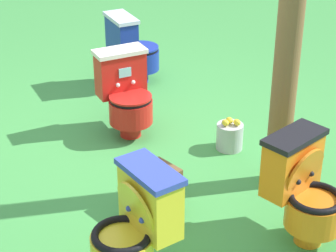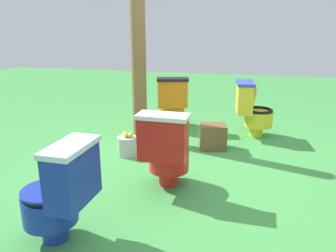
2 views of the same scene
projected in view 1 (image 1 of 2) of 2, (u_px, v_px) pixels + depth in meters
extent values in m
plane|color=#429947|center=(139.00, 150.00, 5.12)|extent=(14.00, 14.00, 0.00)
cylinder|color=yellow|center=(122.00, 250.00, 3.59)|extent=(0.41, 0.41, 0.20)
torus|color=black|center=(122.00, 235.00, 3.54)|extent=(0.39, 0.39, 0.04)
cylinder|color=#3347B2|center=(122.00, 242.00, 3.56)|extent=(0.27, 0.27, 0.01)
cube|color=yellow|center=(150.00, 201.00, 3.57)|extent=(0.43, 0.24, 0.37)
cube|color=#3347B2|center=(150.00, 171.00, 3.48)|extent=(0.46, 0.26, 0.04)
cube|color=#8CE0E5|center=(135.00, 200.00, 3.50)|extent=(0.11, 0.02, 0.08)
cylinder|color=yellow|center=(136.00, 209.00, 3.53)|extent=(0.36, 0.13, 0.35)
sphere|color=#3347B2|center=(142.00, 220.00, 3.49)|extent=(0.04, 0.04, 0.04)
sphere|color=#3347B2|center=(129.00, 209.00, 3.59)|extent=(0.04, 0.04, 0.04)
cylinder|color=orange|center=(308.00, 233.00, 4.02)|extent=(0.22, 0.22, 0.14)
cylinder|color=orange|center=(314.00, 212.00, 3.92)|extent=(0.45, 0.45, 0.20)
torus|color=black|center=(316.00, 198.00, 3.87)|extent=(0.43, 0.43, 0.04)
cylinder|color=black|center=(315.00, 205.00, 3.90)|extent=(0.29, 0.29, 0.01)
cube|color=orange|center=(292.00, 165.00, 3.93)|extent=(0.29, 0.45, 0.37)
cube|color=black|center=(295.00, 137.00, 3.84)|extent=(0.32, 0.47, 0.04)
cube|color=#8CE0E5|center=(306.00, 164.00, 3.84)|extent=(0.04, 0.11, 0.08)
cylinder|color=orange|center=(305.00, 173.00, 3.87)|extent=(0.18, 0.36, 0.35)
sphere|color=black|center=(311.00, 174.00, 3.93)|extent=(0.04, 0.04, 0.04)
sphere|color=black|center=(298.00, 182.00, 3.84)|extent=(0.04, 0.04, 0.04)
cylinder|color=red|center=(131.00, 128.00, 5.31)|extent=(0.19, 0.19, 0.14)
cylinder|color=red|center=(131.00, 111.00, 5.21)|extent=(0.38, 0.38, 0.20)
torus|color=black|center=(131.00, 99.00, 5.16)|extent=(0.37, 0.37, 0.04)
cylinder|color=white|center=(131.00, 105.00, 5.19)|extent=(0.25, 0.25, 0.01)
cube|color=red|center=(121.00, 74.00, 5.25)|extent=(0.20, 0.42, 0.37)
cube|color=white|center=(120.00, 51.00, 5.16)|extent=(0.23, 0.44, 0.04)
cube|color=#8CE0E5|center=(125.00, 73.00, 5.15)|extent=(0.01, 0.11, 0.08)
cylinder|color=red|center=(130.00, 97.00, 5.15)|extent=(0.37, 0.37, 0.02)
sphere|color=white|center=(133.00, 82.00, 5.22)|extent=(0.04, 0.04, 0.04)
sphere|color=white|center=(118.00, 85.00, 5.16)|extent=(0.04, 0.04, 0.04)
cylinder|color=#192D9E|center=(139.00, 75.00, 6.33)|extent=(0.19, 0.19, 0.14)
cylinder|color=#192D9E|center=(141.00, 60.00, 6.26)|extent=(0.38, 0.38, 0.20)
torus|color=black|center=(141.00, 49.00, 6.21)|extent=(0.37, 0.37, 0.04)
cylinder|color=silver|center=(141.00, 54.00, 6.23)|extent=(0.25, 0.25, 0.01)
cube|color=#192D9E|center=(122.00, 38.00, 6.06)|extent=(0.42, 0.21, 0.37)
cube|color=silver|center=(121.00, 18.00, 5.97)|extent=(0.44, 0.23, 0.04)
cube|color=#8CE0E5|center=(131.00, 31.00, 6.08)|extent=(0.11, 0.01, 0.08)
cylinder|color=#192D9E|center=(141.00, 47.00, 6.20)|extent=(0.37, 0.37, 0.02)
sphere|color=silver|center=(129.00, 39.00, 6.18)|extent=(0.04, 0.04, 0.04)
sphere|color=silver|center=(135.00, 43.00, 6.07)|extent=(0.04, 0.04, 0.04)
cylinder|color=brown|center=(288.00, 50.00, 4.21)|extent=(0.18, 0.18, 2.10)
cube|color=brown|center=(155.00, 188.00, 4.33)|extent=(0.31, 0.35, 0.30)
cylinder|color=#B7B7BF|center=(230.00, 136.00, 5.09)|extent=(0.22, 0.22, 0.22)
ellipsoid|color=yellow|center=(237.00, 122.00, 5.01)|extent=(0.07, 0.05, 0.05)
ellipsoid|color=yellow|center=(225.00, 123.00, 5.00)|extent=(0.07, 0.05, 0.05)
ellipsoid|color=yellow|center=(229.00, 120.00, 5.04)|extent=(0.07, 0.05, 0.05)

